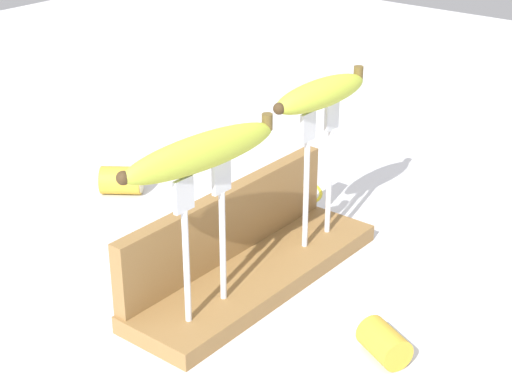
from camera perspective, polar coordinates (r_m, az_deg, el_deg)
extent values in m
plane|color=silver|center=(1.01, 0.00, -6.28)|extent=(3.00, 3.00, 0.00)
cube|color=olive|center=(1.00, 0.00, -5.75)|extent=(0.37, 0.11, 0.02)
cube|color=olive|center=(1.00, -2.05, -2.19)|extent=(0.36, 0.02, 0.09)
cylinder|color=silver|center=(0.87, -4.84, -5.23)|extent=(0.01, 0.01, 0.13)
cube|color=silver|center=(0.83, -5.05, -0.20)|extent=(0.03, 0.00, 0.04)
cylinder|color=silver|center=(0.90, -2.33, -3.80)|extent=(0.01, 0.01, 0.13)
cube|color=silver|center=(0.87, -2.43, 1.07)|extent=(0.03, 0.00, 0.04)
cylinder|color=silver|center=(1.01, 3.49, -0.20)|extent=(0.01, 0.01, 0.14)
cube|color=silver|center=(0.98, 3.63, 4.52)|extent=(0.03, 0.00, 0.04)
cylinder|color=silver|center=(1.05, 5.09, 0.71)|extent=(0.01, 0.01, 0.14)
cube|color=silver|center=(1.02, 5.28, 5.29)|extent=(0.03, 0.00, 0.04)
ellipsoid|color=#B2C138|center=(0.83, -3.78, 2.78)|extent=(0.20, 0.06, 0.04)
cylinder|color=brown|center=(0.89, 0.78, 4.90)|extent=(0.01, 0.01, 0.02)
sphere|color=#3F2D19|center=(0.78, -9.08, 0.92)|extent=(0.01, 0.01, 0.01)
ellipsoid|color=#B2C138|center=(0.98, 4.54, 6.83)|extent=(0.16, 0.05, 0.03)
cylinder|color=brown|center=(1.04, 7.12, 8.19)|extent=(0.01, 0.01, 0.02)
sphere|color=#3F2D19|center=(0.93, 1.61, 5.81)|extent=(0.01, 0.01, 0.01)
cylinder|color=silver|center=(1.44, 0.67, 3.91)|extent=(0.14, 0.04, 0.01)
cube|color=silver|center=(1.39, -2.21, 3.08)|extent=(0.04, 0.03, 0.01)
cylinder|color=gold|center=(0.88, 8.88, -10.32)|extent=(0.06, 0.06, 0.04)
cylinder|color=beige|center=(0.90, 7.91, -9.44)|extent=(0.03, 0.02, 0.03)
cylinder|color=gold|center=(1.24, -9.35, 0.81)|extent=(0.07, 0.07, 0.04)
cylinder|color=beige|center=(1.23, -7.98, 0.79)|extent=(0.03, 0.02, 0.04)
torus|color=gold|center=(1.23, 2.05, 0.06)|extent=(0.11, 0.11, 0.01)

